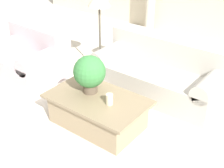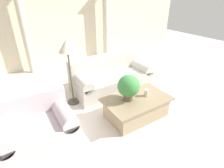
{
  "view_description": "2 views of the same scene",
  "coord_description": "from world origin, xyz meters",
  "px_view_note": "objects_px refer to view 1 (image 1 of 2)",
  "views": [
    {
      "loc": [
        2.28,
        -3.12,
        2.63
      ],
      "look_at": [
        -0.02,
        -0.12,
        0.48
      ],
      "focal_mm": 50.0,
      "sensor_mm": 36.0,
      "label": 1
    },
    {
      "loc": [
        -2.01,
        -2.71,
        2.33
      ],
      "look_at": [
        -0.25,
        0.08,
        0.58
      ],
      "focal_mm": 28.0,
      "sensor_mm": 36.0,
      "label": 2
    }
  ],
  "objects_px": {
    "sofa_long": "(160,71)",
    "potted_plant": "(90,73)",
    "loveseat": "(30,57)",
    "floor_lamp": "(99,3)",
    "coffee_table": "(98,111)"
  },
  "relations": [
    {
      "from": "sofa_long",
      "to": "potted_plant",
      "type": "height_order",
      "value": "potted_plant"
    },
    {
      "from": "sofa_long",
      "to": "potted_plant",
      "type": "relative_size",
      "value": 3.89
    },
    {
      "from": "sofa_long",
      "to": "floor_lamp",
      "type": "relative_size",
      "value": 1.35
    },
    {
      "from": "potted_plant",
      "to": "coffee_table",
      "type": "bearing_deg",
      "value": -19.83
    },
    {
      "from": "coffee_table",
      "to": "floor_lamp",
      "type": "height_order",
      "value": "floor_lamp"
    },
    {
      "from": "loveseat",
      "to": "floor_lamp",
      "type": "distance_m",
      "value": 1.55
    },
    {
      "from": "coffee_table",
      "to": "floor_lamp",
      "type": "distance_m",
      "value": 1.84
    },
    {
      "from": "loveseat",
      "to": "potted_plant",
      "type": "distance_m",
      "value": 1.79
    },
    {
      "from": "loveseat",
      "to": "coffee_table",
      "type": "distance_m",
      "value": 1.94
    },
    {
      "from": "sofa_long",
      "to": "coffee_table",
      "type": "bearing_deg",
      "value": -98.41
    },
    {
      "from": "potted_plant",
      "to": "floor_lamp",
      "type": "height_order",
      "value": "floor_lamp"
    },
    {
      "from": "loveseat",
      "to": "coffee_table",
      "type": "bearing_deg",
      "value": -12.4
    },
    {
      "from": "sofa_long",
      "to": "potted_plant",
      "type": "bearing_deg",
      "value": -106.44
    },
    {
      "from": "loveseat",
      "to": "floor_lamp",
      "type": "relative_size",
      "value": 0.8
    },
    {
      "from": "loveseat",
      "to": "potted_plant",
      "type": "relative_size",
      "value": 2.31
    }
  ]
}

